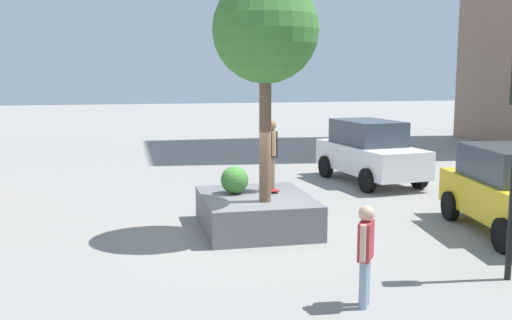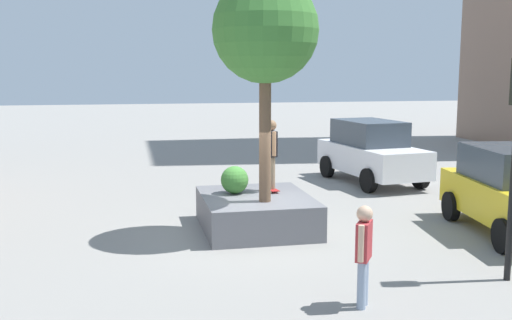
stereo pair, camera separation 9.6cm
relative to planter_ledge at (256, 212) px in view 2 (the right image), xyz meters
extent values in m
plane|color=gray|center=(0.59, 0.01, -0.42)|extent=(120.00, 120.00, 0.00)
cube|color=slate|center=(0.00, 0.00, 0.00)|extent=(3.18, 2.65, 0.84)
cylinder|color=brown|center=(0.66, 0.08, 2.08)|extent=(0.28, 0.28, 3.33)
sphere|color=#3D7A33|center=(0.66, 0.08, 4.42)|extent=(2.46, 2.46, 2.46)
sphere|color=#3D7A33|center=(-0.38, -0.47, 0.77)|extent=(0.70, 0.70, 0.70)
cube|color=#A51E1E|center=(-0.51, 0.50, 0.48)|extent=(0.82, 0.29, 0.02)
sphere|color=beige|center=(-0.75, 0.39, 0.45)|extent=(0.06, 0.06, 0.06)
sphere|color=beige|center=(-0.77, 0.56, 0.45)|extent=(0.06, 0.06, 0.06)
sphere|color=beige|center=(-0.24, 0.45, 0.45)|extent=(0.06, 0.06, 0.06)
sphere|color=beige|center=(-0.26, 0.61, 0.45)|extent=(0.06, 0.06, 0.06)
cylinder|color=#847056|center=(-0.41, 0.51, 0.91)|extent=(0.15, 0.15, 0.84)
cylinder|color=#847056|center=(-0.61, 0.50, 0.91)|extent=(0.15, 0.15, 0.84)
cube|color=black|center=(-0.51, 0.50, 1.66)|extent=(0.49, 0.23, 0.66)
cylinder|color=#9E7251|center=(-0.26, 0.52, 1.68)|extent=(0.10, 0.10, 0.62)
cylinder|color=#9E7251|center=(-0.76, 0.49, 1.68)|extent=(0.10, 0.10, 0.62)
sphere|color=#9E7251|center=(-0.51, 0.50, 2.12)|extent=(0.27, 0.27, 0.27)
cube|color=white|center=(-5.24, 5.29, 0.45)|extent=(4.93, 2.58, 0.94)
cube|color=#38424C|center=(-5.48, 5.26, 1.35)|extent=(2.84, 2.07, 0.85)
cylinder|color=black|center=(-3.88, 6.47, -0.02)|extent=(0.83, 0.34, 0.80)
cylinder|color=black|center=(-3.62, 4.50, -0.02)|extent=(0.83, 0.34, 0.80)
cylinder|color=black|center=(-6.87, 6.07, -0.02)|extent=(0.83, 0.34, 0.80)
cylinder|color=black|center=(-6.61, 4.11, -0.02)|extent=(0.83, 0.34, 0.80)
cube|color=#38424C|center=(1.57, 5.98, 1.27)|extent=(2.72, 1.99, 0.81)
cylinder|color=black|center=(3.09, 4.82, -0.04)|extent=(0.79, 0.33, 0.76)
cylinder|color=black|center=(0.24, 5.21, -0.04)|extent=(0.79, 0.33, 0.76)
cylinder|color=black|center=(4.60, 3.87, 1.23)|extent=(0.12, 0.12, 3.29)
cylinder|color=#8C9EB7|center=(5.16, 0.76, -0.01)|extent=(0.15, 0.15, 0.82)
cylinder|color=#8C9EB7|center=(5.33, 0.65, -0.01)|extent=(0.15, 0.15, 0.82)
cube|color=#B23338|center=(5.25, 0.70, 0.72)|extent=(0.50, 0.42, 0.64)
cylinder|color=#D8AD8C|center=(5.04, 0.84, 0.74)|extent=(0.10, 0.10, 0.61)
cylinder|color=#D8AD8C|center=(5.45, 0.57, 0.74)|extent=(0.10, 0.10, 0.61)
sphere|color=#D8AD8C|center=(5.25, 0.70, 1.18)|extent=(0.27, 0.27, 0.27)
camera|label=1|loc=(14.09, -3.09, 3.48)|focal=41.58mm
camera|label=2|loc=(14.11, -3.00, 3.48)|focal=41.58mm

